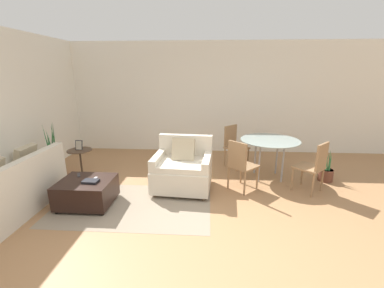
# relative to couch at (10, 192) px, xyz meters

# --- Properties ---
(ground_plane) EXTENTS (20.00, 20.00, 0.00)m
(ground_plane) POSITION_rel_couch_xyz_m (2.84, -0.56, -0.30)
(ground_plane) COLOR #A3754C
(wall_back) EXTENTS (12.00, 0.06, 2.75)m
(wall_back) POSITION_rel_couch_xyz_m (2.84, 3.31, 1.07)
(wall_back) COLOR white
(wall_back) RESTS_ON ground_plane
(wall_left) EXTENTS (0.06, 12.00, 2.75)m
(wall_left) POSITION_rel_couch_xyz_m (-0.57, 0.94, 1.07)
(wall_left) COLOR white
(wall_left) RESTS_ON ground_plane
(area_rug) EXTENTS (2.42, 1.44, 0.01)m
(area_rug) POSITION_rel_couch_xyz_m (1.75, 0.29, -0.30)
(area_rug) COLOR gray
(area_rug) RESTS_ON ground_plane
(couch) EXTENTS (0.90, 1.70, 0.91)m
(couch) POSITION_rel_couch_xyz_m (0.00, 0.00, 0.00)
(couch) COLOR beige
(couch) RESTS_ON ground_plane
(armchair) EXTENTS (1.04, 0.94, 0.91)m
(armchair) POSITION_rel_couch_xyz_m (2.47, 0.95, 0.06)
(armchair) COLOR beige
(armchair) RESTS_ON ground_plane
(ottoman) EXTENTS (0.80, 0.69, 0.41)m
(ottoman) POSITION_rel_couch_xyz_m (1.03, 0.27, -0.08)
(ottoman) COLOR black
(ottoman) RESTS_ON ground_plane
(book_stack) EXTENTS (0.23, 0.17, 0.03)m
(book_stack) POSITION_rel_couch_xyz_m (1.15, 0.21, 0.12)
(book_stack) COLOR black
(book_stack) RESTS_ON ottoman
(tv_remote_primary) EXTENTS (0.07, 0.17, 0.01)m
(tv_remote_primary) POSITION_rel_couch_xyz_m (1.14, 0.32, 0.11)
(tv_remote_primary) COLOR #B7B7BC
(tv_remote_primary) RESTS_ON ottoman
(tv_remote_secondary) EXTENTS (0.11, 0.16, 0.01)m
(tv_remote_secondary) POSITION_rel_couch_xyz_m (0.83, 0.46, 0.11)
(tv_remote_secondary) COLOR #333338
(tv_remote_secondary) RESTS_ON ottoman
(potted_plant) EXTENTS (0.38, 0.38, 1.10)m
(potted_plant) POSITION_rel_couch_xyz_m (-0.16, 1.37, -0.06)
(potted_plant) COLOR maroon
(potted_plant) RESTS_ON ground_plane
(side_table) EXTENTS (0.47, 0.47, 0.55)m
(side_table) POSITION_rel_couch_xyz_m (0.41, 1.37, 0.09)
(side_table) COLOR #4C3828
(side_table) RESTS_ON ground_plane
(picture_frame) EXTENTS (0.14, 0.07, 0.19)m
(picture_frame) POSITION_rel_couch_xyz_m (0.41, 1.37, 0.34)
(picture_frame) COLOR black
(picture_frame) RESTS_ON side_table
(dining_table) EXTENTS (1.11, 1.11, 0.77)m
(dining_table) POSITION_rel_couch_xyz_m (4.09, 1.55, 0.38)
(dining_table) COLOR #8C9E99
(dining_table) RESTS_ON ground_plane
(dining_chair_near_left) EXTENTS (0.59, 0.59, 0.90)m
(dining_chair_near_left) POSITION_rel_couch_xyz_m (3.47, 0.93, 0.21)
(dining_chair_near_left) COLOR #93704C
(dining_chair_near_left) RESTS_ON ground_plane
(dining_chair_near_right) EXTENTS (0.59, 0.59, 0.90)m
(dining_chair_near_right) POSITION_rel_couch_xyz_m (4.71, 0.93, 0.21)
(dining_chair_near_right) COLOR #93704C
(dining_chair_near_right) RESTS_ON ground_plane
(dining_chair_far_left) EXTENTS (0.59, 0.59, 0.90)m
(dining_chair_far_left) POSITION_rel_couch_xyz_m (3.47, 2.17, 0.21)
(dining_chair_far_left) COLOR #93704C
(dining_chair_far_left) RESTS_ON ground_plane
(potted_plant_small) EXTENTS (0.27, 0.27, 0.65)m
(potted_plant_small) POSITION_rel_couch_xyz_m (5.17, 1.46, -0.13)
(potted_plant_small) COLOR brown
(potted_plant_small) RESTS_ON ground_plane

